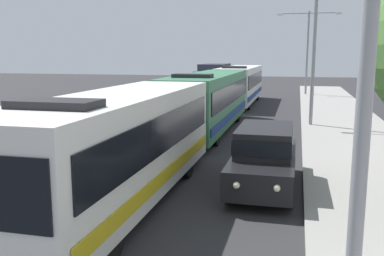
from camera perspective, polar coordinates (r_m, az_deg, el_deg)
name	(u,v)px	position (r m, az deg, el deg)	size (l,w,h in m)	color
bus_lead	(121,144)	(11.73, -9.52, -2.09)	(2.58, 10.47, 3.21)	silver
bus_second_in_line	(209,99)	(22.90, 2.24, 3.84)	(2.58, 12.09, 3.21)	#33724C
bus_middle	(240,83)	(35.60, 6.48, 5.93)	(2.58, 11.85, 3.21)	silver
white_suv	(264,155)	(13.29, 9.66, -3.58)	(1.86, 4.98, 1.90)	black
box_truck_oncoming	(213,79)	(41.25, 2.85, 6.52)	(2.35, 6.84, 3.15)	navy
streetlamp_mid	(314,40)	(24.82, 16.05, 11.26)	(6.41, 0.28, 7.55)	gray
streetlamp_far	(308,44)	(44.09, 15.21, 10.85)	(6.06, 0.28, 8.06)	gray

